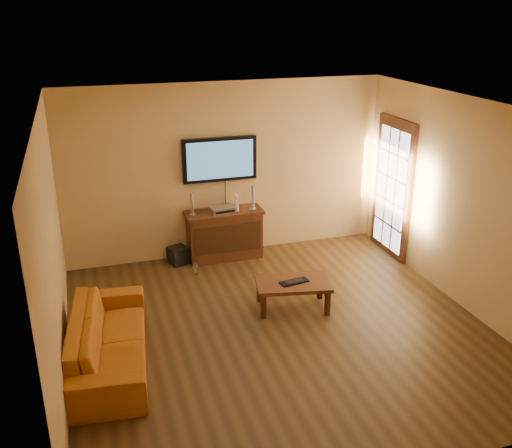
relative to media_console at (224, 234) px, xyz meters
name	(u,v)px	position (x,y,z in m)	size (l,w,h in m)	color
ground_plane	(280,329)	(0.10, -2.26, -0.39)	(5.00, 5.00, 0.00)	#3B2710
room_walls	(264,184)	(0.10, -1.64, 1.30)	(5.00, 5.00, 5.00)	tan
french_door	(392,189)	(2.56, -0.56, 0.66)	(0.07, 1.02, 2.22)	#42200F
media_console	(224,234)	(0.00, 0.00, 0.00)	(1.19, 0.46, 0.78)	#42200F
television	(220,159)	(0.00, 0.19, 1.15)	(1.14, 0.08, 0.68)	black
coffee_table	(293,285)	(0.44, -1.82, -0.06)	(1.04, 0.74, 0.38)	#42200F
sofa	(108,331)	(-1.93, -2.34, 0.00)	(2.02, 0.59, 0.79)	#AD5B13
speaker_left	(192,205)	(-0.49, -0.01, 0.54)	(0.09, 0.09, 0.33)	silver
speaker_right	(253,198)	(0.45, -0.03, 0.56)	(0.10, 0.10, 0.37)	silver
av_receiver	(222,209)	(-0.03, -0.02, 0.43)	(0.37, 0.26, 0.08)	silver
game_console	(237,203)	(0.20, -0.01, 0.50)	(0.05, 0.17, 0.23)	white
subwoofer	(178,255)	(-0.74, 0.01, -0.26)	(0.26, 0.26, 0.26)	black
bottle	(196,269)	(-0.56, -0.44, -0.30)	(0.06, 0.06, 0.19)	white
keyboard	(294,282)	(0.45, -1.84, 0.00)	(0.39, 0.20, 0.02)	black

